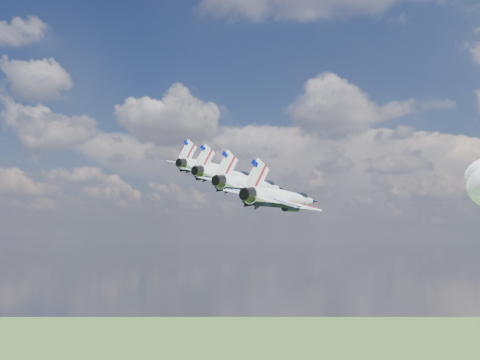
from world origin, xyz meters
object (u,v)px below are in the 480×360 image
at_px(jet_3, 285,198).
at_px(jet_2, 253,185).
at_px(jet_1, 229,175).
at_px(jet_0, 210,168).

bearing_deg(jet_3, jet_2, 147.84).
xyz_separation_m(jet_1, jet_3, (15.32, -16.99, -5.50)).
bearing_deg(jet_2, jet_1, 147.84).
relative_size(jet_0, jet_1, 1.00).
height_order(jet_0, jet_1, jet_0).
height_order(jet_2, jet_3, jet_2).
bearing_deg(jet_0, jet_2, -32.16).
distance_m(jet_0, jet_2, 23.53).
xyz_separation_m(jet_2, jet_3, (7.66, -8.49, -2.75)).
distance_m(jet_1, jet_2, 11.76).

